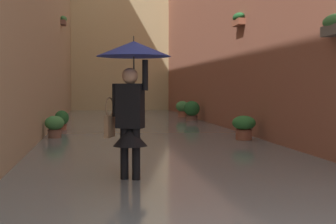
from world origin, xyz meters
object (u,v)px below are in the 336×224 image
object	(u,v)px
potted_plant_near_right	(62,120)
potted_plant_far_right	(55,127)
person_wading	(132,80)
potted_plant_near_left	(182,109)
potted_plant_far_left	(192,111)
potted_plant_mid_left	(244,127)

from	to	relation	value
potted_plant_near_right	potted_plant_far_right	bearing A→B (deg)	89.28
person_wading	potted_plant_near_left	size ratio (longest dim) A/B	2.67
potted_plant_far_right	potted_plant_near_right	bearing A→B (deg)	-90.72
person_wading	potted_plant_near_right	bearing A→B (deg)	-79.34
potted_plant_far_left	potted_plant_near_left	xyz separation A→B (m)	(-0.07, -2.52, -0.03)
potted_plant_far_right	potted_plant_near_right	xyz separation A→B (m)	(-0.03, -2.32, 0.01)
potted_plant_mid_left	potted_plant_near_left	xyz separation A→B (m)	(-0.11, -9.40, 0.05)
potted_plant_near_right	potted_plant_near_left	bearing A→B (deg)	-129.80
potted_plant_far_right	potted_plant_near_left	size ratio (longest dim) A/B	0.84
potted_plant_far_left	potted_plant_far_right	size ratio (longest dim) A/B	1.29
person_wading	potted_plant_far_right	xyz separation A→B (m)	(1.60, -6.04, -1.15)
potted_plant_far_left	potted_plant_far_right	world-z (taller)	potted_plant_far_left
potted_plant_far_left	potted_plant_near_left	size ratio (longest dim) A/B	1.09
potted_plant_far_left	potted_plant_near_right	bearing A→B (deg)	34.83
potted_plant_mid_left	potted_plant_near_right	size ratio (longest dim) A/B	1.01
potted_plant_near_left	potted_plant_far_right	bearing A→B (deg)	59.02
person_wading	potted_plant_mid_left	distance (m)	5.91
potted_plant_mid_left	potted_plant_near_left	distance (m)	9.40
person_wading	potted_plant_far_left	size ratio (longest dim) A/B	2.44
potted_plant_mid_left	potted_plant_far_right	distance (m)	4.96
potted_plant_far_right	potted_plant_mid_left	bearing A→B (deg)	165.93
potted_plant_far_right	potted_plant_far_left	bearing A→B (deg)	-130.51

